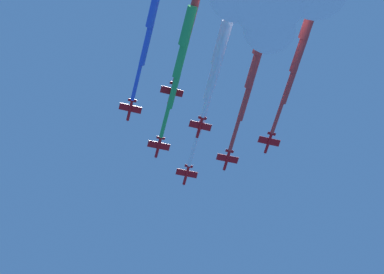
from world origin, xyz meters
name	(u,v)px	position (x,y,z in m)	size (l,w,h in m)	color
jet_lead	(212,79)	(-5.62, 23.30, 170.77)	(15.94, 67.87, 3.76)	red
jet_port_inner	(180,59)	(6.42, 31.16, 167.49)	(15.01, 60.28, 3.77)	red
jet_starboard_inner	(254,68)	(-20.04, 29.01, 169.28)	(15.01, 63.84, 3.74)	red
jet_port_mid	(225,38)	(-8.61, 39.17, 169.63)	(14.99, 59.78, 3.71)	red
jet_starboard_mid	(154,3)	(16.71, 49.27, 171.17)	(16.75, 68.39, 3.74)	red
jet_port_outer	(299,52)	(-35.54, 35.88, 169.52)	(15.77, 61.62, 3.76)	red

